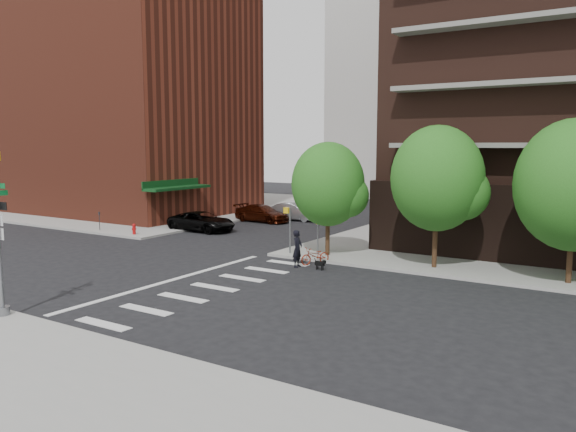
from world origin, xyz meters
The scene contains 16 objects.
ground centered at (0.00, 0.00, 0.00)m, with size 120.00×120.00×0.00m, color black.
sidewalk_nw centered at (-24.50, 23.50, 0.07)m, with size 31.00×33.00×0.15m, color gray.
crosswalk centered at (2.21, 0.00, 0.01)m, with size 3.85×13.00×0.01m.
midrise_nw centered at (-22.00, 18.00, 10.15)m, with size 21.40×15.50×20.00m.
tree_a centered at (4.00, 8.50, 4.04)m, with size 4.00×4.00×5.90m.
tree_b centered at (10.00, 8.50, 4.54)m, with size 4.50×4.50×6.65m.
tree_c centered at (16.00, 8.50, 4.45)m, with size 5.00×5.00×6.80m.
pedestrian_signal centered at (2.32, 7.92, 1.85)m, with size 2.18×0.67×2.60m.
fire_hydrant centered at (-10.50, 7.80, 0.55)m, with size 0.24×0.24×0.73m.
parking_meter centered at (-14.00, 7.80, 0.96)m, with size 0.10×0.08×1.32m.
parked_car_black centered at (-8.20, 12.09, 0.70)m, with size 5.06×2.33×1.41m, color black.
parked_car_maroon centered at (-7.35, 18.49, 0.69)m, with size 4.79×1.95×1.39m, color #361006.
parked_car_silver centered at (-5.62, 20.72, 0.74)m, with size 4.49×1.57×1.48m, color #AEB1B5.
scooter centered at (4.36, 6.50, 0.46)m, with size 0.61×1.74×0.91m, color maroon.
dog_walker centered at (3.90, 5.47, 0.95)m, with size 0.45×0.69×1.89m, color black.
dog centered at (5.23, 5.47, 0.33)m, with size 0.62×0.25×0.52m.
Camera 1 is at (18.42, -18.46, 6.13)m, focal length 35.00 mm.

